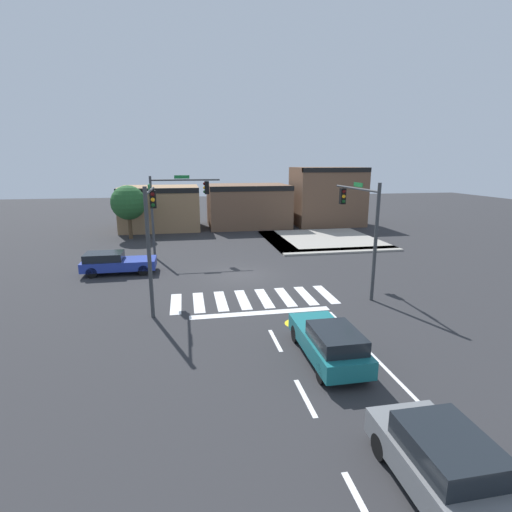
{
  "coord_description": "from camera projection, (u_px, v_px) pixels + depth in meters",
  "views": [
    {
      "loc": [
        -3.4,
        -23.57,
        7.03
      ],
      "look_at": [
        0.86,
        -0.58,
        1.36
      ],
      "focal_mm": 27.16,
      "sensor_mm": 36.0,
      "label": 1
    }
  ],
  "objects": [
    {
      "name": "car_gray",
      "position": [
        450.0,
        471.0,
        8.1
      ],
      "size": [
        1.81,
        4.26,
        1.48
      ],
      "rotation": [
        0.0,
        0.0,
        1.57
      ],
      "color": "slate",
      "rests_on": "ground_plane"
    },
    {
      "name": "lane_markings",
      "position": [
        323.0,
        369.0,
        13.49
      ],
      "size": [
        6.8,
        20.25,
        0.01
      ],
      "color": "white",
      "rests_on": "ground_plane"
    },
    {
      "name": "bike_detector_marking",
      "position": [
        296.0,
        323.0,
        17.35
      ],
      "size": [
        1.03,
        1.03,
        0.01
      ],
      "color": "yellow",
      "rests_on": "ground_plane"
    },
    {
      "name": "storefront_row",
      "position": [
        250.0,
        203.0,
        43.16
      ],
      "size": [
        26.53,
        6.9,
        6.5
      ],
      "color": "#93704C",
      "rests_on": "ground_plane"
    },
    {
      "name": "curb_corner_northeast",
      "position": [
        318.0,
        241.0,
        35.27
      ],
      "size": [
        10.0,
        10.6,
        0.15
      ],
      "color": "#9E998E",
      "rests_on": "ground_plane"
    },
    {
      "name": "roadside_tree",
      "position": [
        128.0,
        203.0,
        35.86
      ],
      "size": [
        3.19,
        3.19,
        4.99
      ],
      "color": "#4C3823",
      "rests_on": "ground_plane"
    },
    {
      "name": "car_blue",
      "position": [
        116.0,
        262.0,
        25.05
      ],
      "size": [
        4.58,
        1.94,
        1.4
      ],
      "color": "#23389E",
      "rests_on": "ground_plane"
    },
    {
      "name": "traffic_signal_southwest",
      "position": [
        151.0,
        222.0,
        18.84
      ],
      "size": [
        0.32,
        4.98,
        6.02
      ],
      "rotation": [
        0.0,
        0.0,
        1.57
      ],
      "color": "#383A3D",
      "rests_on": "ground_plane"
    },
    {
      "name": "ground_plane",
      "position": [
        241.0,
        275.0,
        24.79
      ],
      "size": [
        120.0,
        120.0,
        0.0
      ],
      "primitive_type": "plane",
      "color": "#2B2B2D"
    },
    {
      "name": "traffic_signal_northwest",
      "position": [
        176.0,
        201.0,
        28.61
      ],
      "size": [
        5.12,
        0.32,
        6.11
      ],
      "color": "#383A3D",
      "rests_on": "ground_plane"
    },
    {
      "name": "car_teal",
      "position": [
        329.0,
        342.0,
        13.93
      ],
      "size": [
        1.71,
        4.45,
        1.45
      ],
      "rotation": [
        0.0,
        0.0,
        1.57
      ],
      "color": "#196B70",
      "rests_on": "ground_plane"
    },
    {
      "name": "crosswalk_near",
      "position": [
        254.0,
        299.0,
        20.48
      ],
      "size": [
        8.61,
        3.02,
        0.01
      ],
      "color": "silver",
      "rests_on": "ground_plane"
    },
    {
      "name": "traffic_signal_southeast",
      "position": [
        360.0,
        215.0,
        21.17
      ],
      "size": [
        0.32,
        5.45,
        6.07
      ],
      "rotation": [
        0.0,
        0.0,
        1.57
      ],
      "color": "#383A3D",
      "rests_on": "ground_plane"
    }
  ]
}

